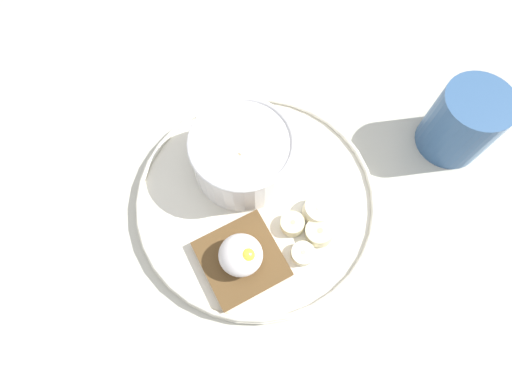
{
  "coord_description": "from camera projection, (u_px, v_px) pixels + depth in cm",
  "views": [
    {
      "loc": [
        -0.97,
        -17.58,
        48.03
      ],
      "look_at": [
        0.0,
        0.0,
        5.0
      ],
      "focal_mm": 28.0,
      "sensor_mm": 36.0,
      "label": 1
    }
  ],
  "objects": [
    {
      "name": "ground_plane",
      "position": [
        256.0,
        204.0,
        0.5
      ],
      "size": [
        120.0,
        120.0,
        2.0
      ],
      "primitive_type": "cube",
      "color": "beige",
      "rests_on": "ground"
    },
    {
      "name": "plate",
      "position": [
        256.0,
        199.0,
        0.49
      ],
      "size": [
        29.1,
        29.1,
        1.6
      ],
      "color": "silver",
      "rests_on": "ground_plane"
    },
    {
      "name": "oatmeal_bowl",
      "position": [
        242.0,
        154.0,
        0.47
      ],
      "size": [
        12.19,
        12.19,
        6.58
      ],
      "color": "white",
      "rests_on": "plate"
    },
    {
      "name": "toast_slice",
      "position": [
        241.0,
        259.0,
        0.45
      ],
      "size": [
        11.43,
        11.43,
        1.16
      ],
      "color": "brown",
      "rests_on": "plate"
    },
    {
      "name": "poached_egg",
      "position": [
        241.0,
        255.0,
        0.43
      ],
      "size": [
        4.83,
        4.76,
        3.42
      ],
      "color": "white",
      "rests_on": "toast_slice"
    },
    {
      "name": "banana_slice_front",
      "position": [
        303.0,
        253.0,
        0.45
      ],
      "size": [
        3.74,
        3.74,
        1.21
      ],
      "color": "#EEE7C2",
      "rests_on": "plate"
    },
    {
      "name": "banana_slice_left",
      "position": [
        319.0,
        232.0,
        0.46
      ],
      "size": [
        4.71,
        4.73,
        1.84
      ],
      "color": "beige",
      "rests_on": "plate"
    },
    {
      "name": "banana_slice_back",
      "position": [
        292.0,
        224.0,
        0.46
      ],
      "size": [
        4.07,
        4.06,
        1.58
      ],
      "color": "beige",
      "rests_on": "plate"
    },
    {
      "name": "banana_slice_right",
      "position": [
        317.0,
        210.0,
        0.47
      ],
      "size": [
        4.75,
        4.65,
        2.05
      ],
      "color": "#F4E7C0",
      "rests_on": "plate"
    },
    {
      "name": "coffee_mug",
      "position": [
        465.0,
        122.0,
        0.48
      ],
      "size": [
        11.52,
        8.22,
        9.09
      ],
      "color": "#375D8D",
      "rests_on": "ground_plane"
    }
  ]
}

